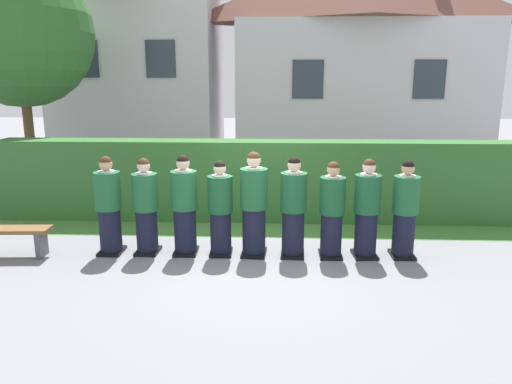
{
  "coord_description": "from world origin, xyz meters",
  "views": [
    {
      "loc": [
        0.33,
        -7.39,
        2.76
      ],
      "look_at": [
        0.0,
        0.0,
        1.05
      ],
      "focal_mm": 33.61,
      "sensor_mm": 36.0,
      "label": 1
    }
  ],
  "objects_px": {
    "student_front_row_0": "(109,208)",
    "student_front_row_3": "(220,210)",
    "student_front_row_4": "(254,207)",
    "student_front_row_6": "(332,212)",
    "student_front_row_8": "(405,212)",
    "student_front_row_5": "(293,209)",
    "student_front_row_2": "(184,207)",
    "wooden_bench": "(6,236)",
    "student_front_row_1": "(146,209)",
    "student_front_row_7": "(367,211)"
  },
  "relations": [
    {
      "from": "student_front_row_6",
      "to": "student_front_row_8",
      "type": "relative_size",
      "value": 0.99
    },
    {
      "from": "student_front_row_5",
      "to": "wooden_bench",
      "type": "height_order",
      "value": "student_front_row_5"
    },
    {
      "from": "student_front_row_1",
      "to": "student_front_row_8",
      "type": "distance_m",
      "value": 4.15
    },
    {
      "from": "student_front_row_0",
      "to": "student_front_row_3",
      "type": "height_order",
      "value": "student_front_row_0"
    },
    {
      "from": "student_front_row_0",
      "to": "student_front_row_8",
      "type": "distance_m",
      "value": 4.75
    },
    {
      "from": "student_front_row_3",
      "to": "student_front_row_6",
      "type": "height_order",
      "value": "student_front_row_6"
    },
    {
      "from": "student_front_row_0",
      "to": "student_front_row_5",
      "type": "bearing_deg",
      "value": 0.13
    },
    {
      "from": "student_front_row_3",
      "to": "student_front_row_4",
      "type": "height_order",
      "value": "student_front_row_4"
    },
    {
      "from": "wooden_bench",
      "to": "student_front_row_2",
      "type": "bearing_deg",
      "value": 5.76
    },
    {
      "from": "student_front_row_8",
      "to": "student_front_row_0",
      "type": "bearing_deg",
      "value": -179.58
    },
    {
      "from": "student_front_row_2",
      "to": "student_front_row_6",
      "type": "bearing_deg",
      "value": -1.06
    },
    {
      "from": "student_front_row_1",
      "to": "student_front_row_7",
      "type": "bearing_deg",
      "value": -0.14
    },
    {
      "from": "student_front_row_2",
      "to": "student_front_row_8",
      "type": "distance_m",
      "value": 3.52
    },
    {
      "from": "student_front_row_0",
      "to": "student_front_row_2",
      "type": "distance_m",
      "value": 1.23
    },
    {
      "from": "student_front_row_3",
      "to": "student_front_row_0",
      "type": "bearing_deg",
      "value": -179.3
    },
    {
      "from": "student_front_row_5",
      "to": "student_front_row_7",
      "type": "relative_size",
      "value": 1.02
    },
    {
      "from": "student_front_row_1",
      "to": "student_front_row_4",
      "type": "relative_size",
      "value": 0.93
    },
    {
      "from": "student_front_row_0",
      "to": "student_front_row_4",
      "type": "bearing_deg",
      "value": 0.59
    },
    {
      "from": "student_front_row_5",
      "to": "student_front_row_6",
      "type": "bearing_deg",
      "value": -1.29
    },
    {
      "from": "wooden_bench",
      "to": "student_front_row_5",
      "type": "bearing_deg",
      "value": 3.2
    },
    {
      "from": "student_front_row_0",
      "to": "student_front_row_4",
      "type": "height_order",
      "value": "student_front_row_4"
    },
    {
      "from": "student_front_row_5",
      "to": "wooden_bench",
      "type": "bearing_deg",
      "value": -176.8
    },
    {
      "from": "student_front_row_2",
      "to": "student_front_row_3",
      "type": "xyz_separation_m",
      "value": [
        0.58,
        -0.01,
        -0.04
      ]
    },
    {
      "from": "student_front_row_3",
      "to": "student_front_row_4",
      "type": "relative_size",
      "value": 0.91
    },
    {
      "from": "student_front_row_1",
      "to": "student_front_row_6",
      "type": "xyz_separation_m",
      "value": [
        3.0,
        -0.03,
        -0.01
      ]
    },
    {
      "from": "student_front_row_1",
      "to": "wooden_bench",
      "type": "distance_m",
      "value": 2.26
    },
    {
      "from": "student_front_row_8",
      "to": "student_front_row_2",
      "type": "bearing_deg",
      "value": 179.97
    },
    {
      "from": "student_front_row_5",
      "to": "student_front_row_6",
      "type": "xyz_separation_m",
      "value": [
        0.61,
        -0.01,
        -0.04
      ]
    },
    {
      "from": "student_front_row_2",
      "to": "student_front_row_4",
      "type": "bearing_deg",
      "value": -0.64
    },
    {
      "from": "student_front_row_7",
      "to": "student_front_row_4",
      "type": "bearing_deg",
      "value": 179.82
    },
    {
      "from": "student_front_row_0",
      "to": "student_front_row_3",
      "type": "xyz_separation_m",
      "value": [
        1.81,
        0.02,
        -0.03
      ]
    },
    {
      "from": "student_front_row_2",
      "to": "student_front_row_4",
      "type": "xyz_separation_m",
      "value": [
        1.12,
        -0.01,
        0.03
      ]
    },
    {
      "from": "student_front_row_8",
      "to": "student_front_row_1",
      "type": "bearing_deg",
      "value": -179.9
    },
    {
      "from": "student_front_row_6",
      "to": "student_front_row_8",
      "type": "bearing_deg",
      "value": 2.08
    },
    {
      "from": "student_front_row_1",
      "to": "student_front_row_4",
      "type": "height_order",
      "value": "student_front_row_4"
    },
    {
      "from": "student_front_row_0",
      "to": "student_front_row_5",
      "type": "relative_size",
      "value": 0.99
    },
    {
      "from": "student_front_row_7",
      "to": "student_front_row_8",
      "type": "bearing_deg",
      "value": 1.54
    },
    {
      "from": "student_front_row_3",
      "to": "wooden_bench",
      "type": "bearing_deg",
      "value": -175.46
    },
    {
      "from": "student_front_row_0",
      "to": "student_front_row_8",
      "type": "bearing_deg",
      "value": 0.42
    },
    {
      "from": "student_front_row_3",
      "to": "student_front_row_5",
      "type": "bearing_deg",
      "value": -0.76
    },
    {
      "from": "student_front_row_2",
      "to": "student_front_row_7",
      "type": "relative_size",
      "value": 1.02
    },
    {
      "from": "student_front_row_2",
      "to": "student_front_row_3",
      "type": "distance_m",
      "value": 0.59
    },
    {
      "from": "student_front_row_2",
      "to": "student_front_row_5",
      "type": "height_order",
      "value": "student_front_row_2"
    },
    {
      "from": "student_front_row_6",
      "to": "wooden_bench",
      "type": "relative_size",
      "value": 1.09
    },
    {
      "from": "student_front_row_7",
      "to": "wooden_bench",
      "type": "bearing_deg",
      "value": -177.33
    },
    {
      "from": "student_front_row_0",
      "to": "student_front_row_7",
      "type": "distance_m",
      "value": 4.15
    },
    {
      "from": "student_front_row_0",
      "to": "student_front_row_5",
      "type": "distance_m",
      "value": 2.98
    },
    {
      "from": "student_front_row_7",
      "to": "student_front_row_8",
      "type": "xyz_separation_m",
      "value": [
        0.6,
        0.02,
        -0.01
      ]
    },
    {
      "from": "student_front_row_7",
      "to": "student_front_row_2",
      "type": "bearing_deg",
      "value": 179.64
    },
    {
      "from": "student_front_row_1",
      "to": "student_front_row_7",
      "type": "distance_m",
      "value": 3.55
    }
  ]
}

